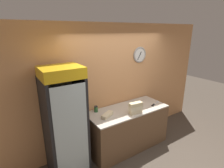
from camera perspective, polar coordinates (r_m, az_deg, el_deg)
wall_back at (r=3.98m, az=1.66°, el=-0.23°), size 5.20×0.09×2.70m
prep_counter at (r=4.05m, az=5.02°, el=-14.00°), size 1.79×0.74×0.91m
beverage_cooler at (r=3.25m, az=-15.51°, el=-10.41°), size 0.65×0.65×2.00m
sandwich_stack_bottom at (r=3.65m, az=7.67°, el=-8.88°), size 0.28×0.12×0.08m
sandwich_stack_middle at (r=3.62m, az=7.72°, el=-7.76°), size 0.29×0.14×0.08m
sandwich_stack_top at (r=3.58m, az=7.77°, el=-6.62°), size 0.29×0.14×0.08m
sandwich_flat_left at (r=3.49m, az=-1.56°, el=-10.05°), size 0.32×0.23×0.07m
chefs_knife at (r=4.15m, az=13.63°, el=-6.40°), size 0.35×0.16×0.02m
condiment_jar at (r=3.69m, az=-5.27°, el=-8.13°), size 0.08×0.08×0.13m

